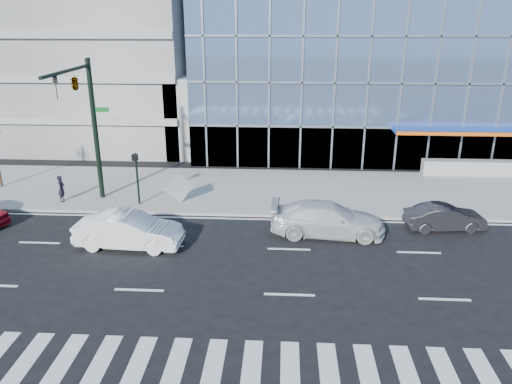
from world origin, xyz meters
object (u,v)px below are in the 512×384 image
Objects in this scene: traffic_signal at (81,99)px; pedestrian at (61,189)px; white_suv at (328,219)px; dark_sedan at (445,217)px; ped_signal_post at (136,171)px; tilted_panel at (178,187)px; white_sedan at (129,230)px.

traffic_signal is 5.65m from pedestrian.
white_suv is at bearing -12.12° from traffic_signal.
ped_signal_post is at bearing 76.65° from dark_sedan.
tilted_panel is at bearing 69.38° from white_suv.
ped_signal_post is 5.33m from white_sedan.
dark_sedan is 14.44m from tilted_panel.
white_sedan is at bearing -116.09° from tilted_panel.
pedestrian is (-5.52, 5.30, 0.11)m from white_sedan.
dark_sedan is at bearing -76.42° from white_sedan.
traffic_signal reaches higher than dark_sedan.
white_sedan is (3.48, -4.70, -5.34)m from traffic_signal.
dark_sedan is (6.00, 0.94, -0.16)m from white_suv.
tilted_panel reaches higher than pedestrian.
white_suv is 8.93m from tilted_panel.
ped_signal_post is 0.60× the size of white_sedan.
traffic_signal is 2.02× the size of dark_sedan.
ped_signal_post reaches higher than white_suv.
traffic_signal is at bearing 176.10° from tilted_panel.
tilted_panel is (1.23, 5.49, 0.24)m from white_sedan.
tilted_panel is at bearing 73.84° from dark_sedan.
pedestrian is 1.20× the size of tilted_panel.
traffic_signal is 4.75m from ped_signal_post.
dark_sedan is 3.05× the size of tilted_panel.
white_sedan is at bearing -53.47° from traffic_signal.
traffic_signal is 14.24m from white_suv.
pedestrian is 6.76m from tilted_panel.
white_suv is at bearing -36.94° from tilted_panel.
white_sedan is 1.26× the size of dark_sedan.
dark_sedan is (16.40, -2.20, -1.49)m from ped_signal_post.
traffic_signal is at bearing -171.48° from ped_signal_post.
dark_sedan is (15.42, 2.87, -0.17)m from white_sedan.
ped_signal_post is 4.70m from pedestrian.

